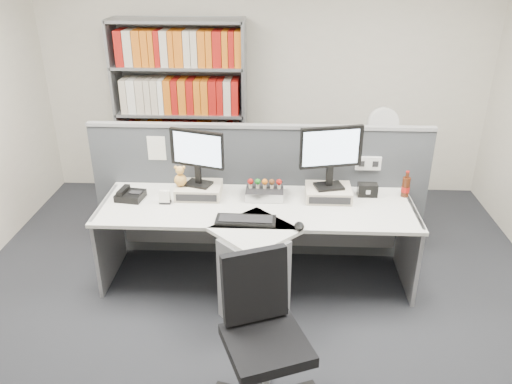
{
  "coord_description": "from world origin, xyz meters",
  "views": [
    {
      "loc": [
        0.17,
        -2.91,
        2.61
      ],
      "look_at": [
        0.0,
        0.65,
        0.92
      ],
      "focal_mm": 35.64,
      "sensor_mm": 36.0,
      "label": 1
    }
  ],
  "objects_px": {
    "desk_phone": "(130,195)",
    "shelving_unit": "(182,116)",
    "monitor_right": "(331,152)",
    "filing_cabinet": "(375,188)",
    "speaker": "(367,190)",
    "cola_bottle": "(406,187)",
    "mouse": "(299,226)",
    "desk_calendar": "(165,198)",
    "desk": "(256,247)",
    "desktop_pc": "(265,192)",
    "keyboard": "(246,220)",
    "office_chair": "(262,330)",
    "monitor_left": "(197,153)",
    "desk_fan": "(382,127)"
  },
  "relations": [
    {
      "from": "desk_phone",
      "to": "shelving_unit",
      "type": "height_order",
      "value": "shelving_unit"
    },
    {
      "from": "monitor_right",
      "to": "filing_cabinet",
      "type": "height_order",
      "value": "monitor_right"
    },
    {
      "from": "speaker",
      "to": "desk_phone",
      "type": "bearing_deg",
      "value": -175.6
    },
    {
      "from": "monitor_right",
      "to": "filing_cabinet",
      "type": "relative_size",
      "value": 0.76
    },
    {
      "from": "desk_phone",
      "to": "speaker",
      "type": "bearing_deg",
      "value": 4.4
    },
    {
      "from": "speaker",
      "to": "cola_bottle",
      "type": "distance_m",
      "value": 0.32
    },
    {
      "from": "mouse",
      "to": "desk_calendar",
      "type": "bearing_deg",
      "value": 160.84
    },
    {
      "from": "desk",
      "to": "desktop_pc",
      "type": "relative_size",
      "value": 8.24
    },
    {
      "from": "keyboard",
      "to": "office_chair",
      "type": "bearing_deg",
      "value": -80.78
    },
    {
      "from": "desk_calendar",
      "to": "cola_bottle",
      "type": "distance_m",
      "value": 2.03
    },
    {
      "from": "monitor_right",
      "to": "filing_cabinet",
      "type": "xyz_separation_m",
      "value": [
        0.6,
        1.02,
        -0.79
      ]
    },
    {
      "from": "keyboard",
      "to": "mouse",
      "type": "bearing_deg",
      "value": -12.25
    },
    {
      "from": "monitor_left",
      "to": "mouse",
      "type": "bearing_deg",
      "value": -32.75
    },
    {
      "from": "desktop_pc",
      "to": "shelving_unit",
      "type": "distance_m",
      "value": 1.75
    },
    {
      "from": "desk_phone",
      "to": "office_chair",
      "type": "height_order",
      "value": "office_chair"
    },
    {
      "from": "shelving_unit",
      "to": "monitor_left",
      "type": "bearing_deg",
      "value": -74.84
    },
    {
      "from": "speaker",
      "to": "shelving_unit",
      "type": "xyz_separation_m",
      "value": [
        -1.83,
        1.4,
        0.2
      ]
    },
    {
      "from": "monitor_left",
      "to": "desk_calendar",
      "type": "bearing_deg",
      "value": -148.72
    },
    {
      "from": "desk_fan",
      "to": "filing_cabinet",
      "type": "bearing_deg",
      "value": 90.0
    },
    {
      "from": "desk_calendar",
      "to": "desk_fan",
      "type": "distance_m",
      "value": 2.3
    },
    {
      "from": "desktop_pc",
      "to": "desk_fan",
      "type": "relative_size",
      "value": 0.6
    },
    {
      "from": "office_chair",
      "to": "desk",
      "type": "bearing_deg",
      "value": 94.8
    },
    {
      "from": "speaker",
      "to": "filing_cabinet",
      "type": "height_order",
      "value": "speaker"
    },
    {
      "from": "desk",
      "to": "mouse",
      "type": "bearing_deg",
      "value": -24.93
    },
    {
      "from": "desk_phone",
      "to": "desk_fan",
      "type": "distance_m",
      "value": 2.55
    },
    {
      "from": "monitor_right",
      "to": "mouse",
      "type": "relative_size",
      "value": 4.38
    },
    {
      "from": "desk_phone",
      "to": "shelving_unit",
      "type": "distance_m",
      "value": 1.58
    },
    {
      "from": "keyboard",
      "to": "desk_fan",
      "type": "xyz_separation_m",
      "value": [
        1.27,
        1.47,
        0.3
      ]
    },
    {
      "from": "filing_cabinet",
      "to": "office_chair",
      "type": "distance_m",
      "value": 2.72
    },
    {
      "from": "filing_cabinet",
      "to": "desk_phone",
      "type": "bearing_deg",
      "value": -154.06
    },
    {
      "from": "mouse",
      "to": "speaker",
      "type": "bearing_deg",
      "value": 45.27
    },
    {
      "from": "speaker",
      "to": "desk_fan",
      "type": "relative_size",
      "value": 0.31
    },
    {
      "from": "desk_phone",
      "to": "desktop_pc",
      "type": "bearing_deg",
      "value": 5.16
    },
    {
      "from": "shelving_unit",
      "to": "mouse",
      "type": "bearing_deg",
      "value": -58.34
    },
    {
      "from": "office_chair",
      "to": "desk_fan",
      "type": "bearing_deg",
      "value": 65.92
    },
    {
      "from": "cola_bottle",
      "to": "monitor_left",
      "type": "bearing_deg",
      "value": -177.77
    },
    {
      "from": "desktop_pc",
      "to": "desk_calendar",
      "type": "bearing_deg",
      "value": -168.38
    },
    {
      "from": "speaker",
      "to": "desk_calendar",
      "type": "bearing_deg",
      "value": -172.58
    },
    {
      "from": "desk",
      "to": "filing_cabinet",
      "type": "xyz_separation_m",
      "value": [
        1.2,
        1.4,
        -0.11
      ]
    },
    {
      "from": "desk",
      "to": "speaker",
      "type": "xyz_separation_m",
      "value": [
        0.93,
        0.45,
        0.32
      ]
    },
    {
      "from": "speaker",
      "to": "office_chair",
      "type": "height_order",
      "value": "office_chair"
    },
    {
      "from": "monitor_left",
      "to": "desk_calendar",
      "type": "distance_m",
      "value": 0.46
    },
    {
      "from": "desk_phone",
      "to": "shelving_unit",
      "type": "relative_size",
      "value": 0.12
    },
    {
      "from": "speaker",
      "to": "desk",
      "type": "bearing_deg",
      "value": -154.43
    },
    {
      "from": "monitor_left",
      "to": "speaker",
      "type": "bearing_deg",
      "value": 2.51
    },
    {
      "from": "desktop_pc",
      "to": "desk_fan",
      "type": "distance_m",
      "value": 1.54
    },
    {
      "from": "monitor_left",
      "to": "shelving_unit",
      "type": "xyz_separation_m",
      "value": [
        -0.4,
        1.47,
        -0.13
      ]
    },
    {
      "from": "desktop_pc",
      "to": "shelving_unit",
      "type": "height_order",
      "value": "shelving_unit"
    },
    {
      "from": "desk_phone",
      "to": "office_chair",
      "type": "distance_m",
      "value": 1.82
    },
    {
      "from": "desk",
      "to": "speaker",
      "type": "relative_size",
      "value": 15.66
    }
  ]
}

